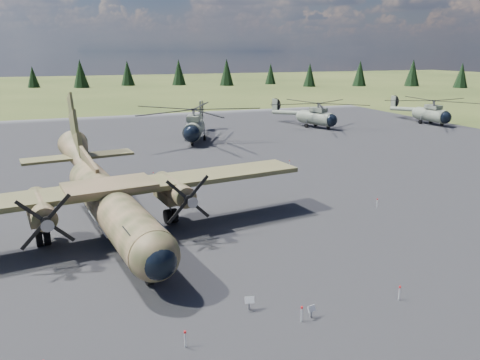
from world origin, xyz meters
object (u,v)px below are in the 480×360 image
object	(u,v)px
helicopter_far	(431,107)
helicopter_mid	(316,110)
helicopter_near	(194,118)
transport_plane	(107,195)

from	to	relation	value
helicopter_far	helicopter_mid	bearing A→B (deg)	168.01
helicopter_near	transport_plane	bearing A→B (deg)	-94.81
transport_plane	helicopter_mid	world-z (taller)	transport_plane
helicopter_near	helicopter_far	xyz separation A→B (m)	(45.77, 1.53, -0.38)
helicopter_near	helicopter_mid	world-z (taller)	helicopter_near
helicopter_near	helicopter_far	distance (m)	45.80
transport_plane	helicopter_mid	xyz separation A→B (m)	(39.40, 38.31, 0.28)
transport_plane	helicopter_mid	bearing A→B (deg)	36.53
helicopter_near	helicopter_far	size ratio (longest dim) A/B	1.21
transport_plane	helicopter_near	world-z (taller)	transport_plane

